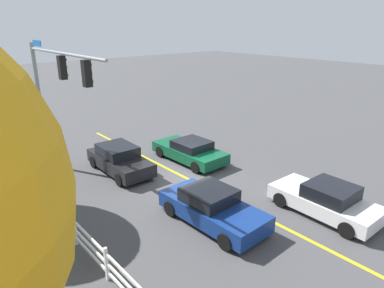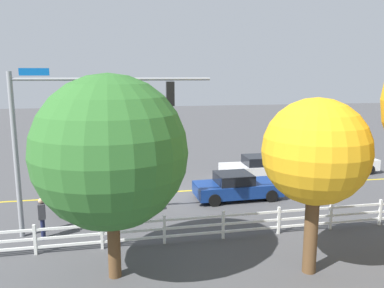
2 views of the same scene
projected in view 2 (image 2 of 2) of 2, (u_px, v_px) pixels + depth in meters
The scene contains 12 objects.
ground_plane at pixel (159, 193), 21.19m from camera, with size 120.00×120.00×0.00m, color #444447.
lane_center_stripe at pixel (228, 188), 21.97m from camera, with size 28.00×0.16×0.01m, color gold.
signal_assembly at pixel (80, 118), 15.08m from camera, with size 7.89×0.38×6.72m.
car_0 at pixel (106, 195), 18.46m from camera, with size 4.36×1.97×1.43m.
car_1 at pixel (342, 162), 25.49m from camera, with size 4.61×1.96×1.54m.
car_2 at pixel (237, 187), 20.05m from camera, with size 4.54×2.11×1.39m.
car_3 at pixel (256, 167), 24.39m from camera, with size 4.40×2.10×1.37m.
car_4 at pixel (128, 176), 22.39m from camera, with size 4.62×2.11×1.25m.
pedestrian at pixel (42, 217), 15.05m from camera, with size 0.31×0.43×1.69m.
white_rail_fence at pixel (251, 222), 15.36m from camera, with size 26.10×0.10×1.15m.
tree_0 at pixel (110, 152), 11.63m from camera, with size 4.80×4.80×6.53m.
tree_1 at pixel (316, 153), 11.93m from camera, with size 3.40×3.40×5.79m.
Camera 2 is at (2.25, 20.33, 6.44)m, focal length 35.52 mm.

